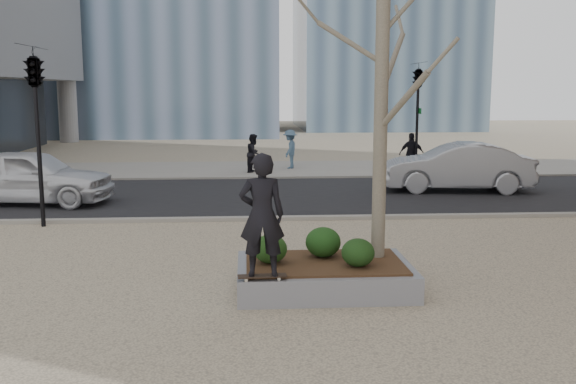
{
  "coord_description": "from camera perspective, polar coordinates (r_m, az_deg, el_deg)",
  "views": [
    {
      "loc": [
        -0.33,
        -10.73,
        3.45
      ],
      "look_at": [
        0.5,
        2.0,
        1.4
      ],
      "focal_mm": 40.0,
      "sensor_mm": 36.0,
      "label": 1
    }
  ],
  "objects": [
    {
      "name": "planter_mulch",
      "position": [
        11.21,
        3.24,
        -6.29
      ],
      "size": [
        2.7,
        1.7,
        0.04
      ],
      "primitive_type": "cube",
      "color": "#382314",
      "rests_on": "planter"
    },
    {
      "name": "traffic_light_near",
      "position": [
        17.17,
        -21.32,
        4.5
      ],
      "size": [
        0.6,
        2.48,
        4.5
      ],
      "primitive_type": null,
      "color": "black",
      "rests_on": "ground"
    },
    {
      "name": "pedestrian_c",
      "position": [
        26.53,
        10.93,
        3.37
      ],
      "size": [
        1.02,
        0.51,
        1.68
      ],
      "primitive_type": "imported",
      "rotation": [
        0.0,
        0.0,
        3.04
      ],
      "color": "black",
      "rests_on": "far_sidewalk"
    },
    {
      "name": "pedestrian_b",
      "position": [
        28.06,
        0.19,
        3.84
      ],
      "size": [
        0.92,
        1.23,
        1.69
      ],
      "primitive_type": "imported",
      "rotation": [
        0.0,
        0.0,
        4.41
      ],
      "color": "#486681",
      "rests_on": "far_sidewalk"
    },
    {
      "name": "pedestrian_a",
      "position": [
        26.78,
        -3.06,
        3.47
      ],
      "size": [
        0.81,
        0.92,
        1.59
      ],
      "primitive_type": "imported",
      "rotation": [
        0.0,
        0.0,
        1.25
      ],
      "color": "black",
      "rests_on": "far_sidewalk"
    },
    {
      "name": "skateboard",
      "position": [
        10.29,
        -2.31,
        -7.61
      ],
      "size": [
        0.79,
        0.25,
        0.08
      ],
      "primitive_type": null,
      "rotation": [
        0.0,
        0.0,
        0.06
      ],
      "color": "black",
      "rests_on": "planter"
    },
    {
      "name": "street",
      "position": [
        21.02,
        -2.79,
        -0.31
      ],
      "size": [
        60.0,
        8.0,
        0.02
      ],
      "primitive_type": "cube",
      "color": "black",
      "rests_on": "ground"
    },
    {
      "name": "shrub_left",
      "position": [
        11.05,
        -1.6,
        -5.08
      ],
      "size": [
        0.59,
        0.59,
        0.5
      ],
      "primitive_type": "ellipsoid",
      "color": "#123611",
      "rests_on": "planter_mulch"
    },
    {
      "name": "sycamore_tree",
      "position": [
        11.28,
        8.34,
        10.76
      ],
      "size": [
        2.8,
        2.8,
        6.6
      ],
      "primitive_type": null,
      "color": "gray",
      "rests_on": "planter_mulch"
    },
    {
      "name": "ground",
      "position": [
        11.27,
        -1.89,
        -8.69
      ],
      "size": [
        120.0,
        120.0,
        0.0
      ],
      "primitive_type": "plane",
      "color": "tan",
      "rests_on": "ground"
    },
    {
      "name": "shrub_middle",
      "position": [
        11.46,
        3.14,
        -4.47
      ],
      "size": [
        0.63,
        0.63,
        0.54
      ],
      "primitive_type": "ellipsoid",
      "color": "#173D13",
      "rests_on": "planter_mulch"
    },
    {
      "name": "police_car",
      "position": [
        20.84,
        -21.95,
        1.31
      ],
      "size": [
        5.14,
        2.66,
        1.67
      ],
      "primitive_type": "imported",
      "rotation": [
        0.0,
        0.0,
        1.43
      ],
      "color": "silver",
      "rests_on": "street"
    },
    {
      "name": "skateboarder",
      "position": [
        10.04,
        -2.34,
        -2.05
      ],
      "size": [
        0.71,
        0.47,
        1.96
      ],
      "primitive_type": "imported",
      "rotation": [
        0.0,
        0.0,
        3.14
      ],
      "color": "black",
      "rests_on": "skateboard"
    },
    {
      "name": "far_sidewalk",
      "position": [
        27.94,
        -3.04,
        2.04
      ],
      "size": [
        60.0,
        6.0,
        0.02
      ],
      "primitive_type": "cube",
      "color": "gray",
      "rests_on": "ground"
    },
    {
      "name": "shrub_right",
      "position": [
        10.9,
        6.24,
        -5.37
      ],
      "size": [
        0.56,
        0.56,
        0.48
      ],
      "primitive_type": "ellipsoid",
      "color": "black",
      "rests_on": "planter_mulch"
    },
    {
      "name": "traffic_light_far",
      "position": [
        26.26,
        11.41,
        6.32
      ],
      "size": [
        0.6,
        2.48,
        4.5
      ],
      "primitive_type": null,
      "color": "black",
      "rests_on": "ground"
    },
    {
      "name": "planter",
      "position": [
        11.28,
        3.23,
        -7.49
      ],
      "size": [
        3.0,
        2.0,
        0.45
      ],
      "primitive_type": "cube",
      "color": "gray",
      "rests_on": "ground"
    },
    {
      "name": "car_silver",
      "position": [
        22.5,
        14.75,
        2.16
      ],
      "size": [
        5.17,
        2.37,
        1.64
      ],
      "primitive_type": "imported",
      "rotation": [
        0.0,
        0.0,
        4.58
      ],
      "color": "gray",
      "rests_on": "street"
    }
  ]
}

